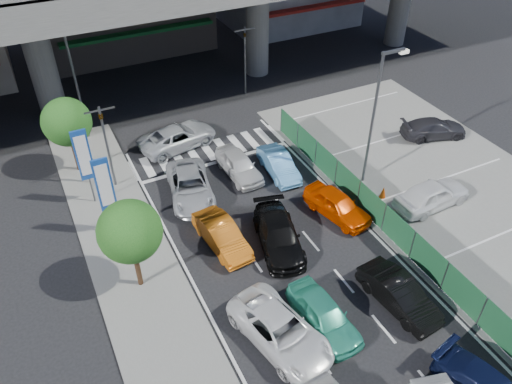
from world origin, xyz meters
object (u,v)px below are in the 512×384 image
parked_sedan_white (432,194)px  taxi_teal_mid (324,315)px  hatch_black_mid_right (399,294)px  sedan_black_mid (279,235)px  signboard_near (105,187)px  street_lamp_right (377,109)px  taxi_orange_right (337,205)px  wagon_silver_front_left (190,186)px  tree_far (67,122)px  sedan_white_front_mid (239,165)px  street_lamp_left (76,70)px  taxi_orange_left (222,235)px  traffic_light_right (245,44)px  tree_near (130,232)px  kei_truck_front_right (279,164)px  traffic_cone (383,192)px  traffic_light_left (103,128)px  parked_sedan_dgrey (434,128)px  signboard_far (84,157)px  sedan_white_mid_left (280,330)px  crossing_wagon_silver (178,137)px

parked_sedan_white → taxi_teal_mid: bearing=110.6°
hatch_black_mid_right → sedan_black_mid: bearing=111.3°
taxi_teal_mid → signboard_near: bearing=120.9°
street_lamp_right → taxi_orange_right: (-3.26, -1.84, -4.08)m
taxi_orange_right → wagon_silver_front_left: same height
tree_far → sedan_white_front_mid: tree_far is taller
street_lamp_left → parked_sedan_white: street_lamp_left is taller
signboard_near → taxi_orange_left: (4.64, -3.23, -2.39)m
traffic_light_right → tree_near: size_ratio=1.08×
tree_far → sedan_black_mid: bearing=-54.8°
taxi_teal_mid → sedan_white_front_mid: (1.36, 11.50, 0.00)m
traffic_light_right → kei_truck_front_right: bearing=-104.4°
hatch_black_mid_right → traffic_cone: bearing=50.9°
street_lamp_right → kei_truck_front_right: bearing=145.7°
street_lamp_right → taxi_orange_right: 5.54m
traffic_light_left → tree_near: size_ratio=1.08×
traffic_cone → parked_sedan_dgrey: bearing=28.1°
traffic_light_right → signboard_far: traffic_light_right is taller
traffic_light_left → taxi_orange_left: size_ratio=1.28×
taxi_orange_right → kei_truck_front_right: 4.86m
traffic_light_right → signboard_near: (-12.70, -11.01, -0.87)m
hatch_black_mid_right → sedan_white_mid_left: bearing=167.1°
sedan_white_mid_left → parked_sedan_white: (11.61, 4.01, 0.13)m
street_lamp_right → taxi_orange_right: street_lamp_right is taller
taxi_orange_right → tree_near: bearing=167.4°
crossing_wagon_silver → tree_near: bearing=139.9°
taxi_orange_left → traffic_light_left: bearing=110.8°
traffic_light_right → tree_far: (-13.30, -4.50, -0.55)m
taxi_teal_mid → parked_sedan_dgrey: 17.49m
street_lamp_right → wagon_silver_front_left: bearing=161.9°
wagon_silver_front_left → parked_sedan_dgrey: (16.59, -1.26, -0.00)m
kei_truck_front_right → sedan_white_mid_left: bearing=-113.9°
tree_far → parked_sedan_white: (16.76, -12.03, -2.56)m
street_lamp_left → traffic_cone: size_ratio=11.09×
traffic_light_right → crossing_wagon_silver: traffic_light_right is taller
street_lamp_right → traffic_cone: (-0.12, -1.80, -4.35)m
traffic_light_right → parked_sedan_dgrey: bearing=-52.5°
wagon_silver_front_left → traffic_cone: bearing=-15.9°
traffic_light_left → traffic_light_right: size_ratio=1.00×
traffic_cone → traffic_light_right: bearing=96.0°
signboard_far → crossing_wagon_silver: (6.11, 3.39, -2.36)m
signboard_far → taxi_orange_left: 8.36m
street_lamp_left → tree_near: street_lamp_left is taller
tree_near → sedan_white_front_mid: tree_near is taller
street_lamp_left → hatch_black_mid_right: (9.27, -20.18, -4.09)m
sedan_white_mid_left → sedan_black_mid: same height
signboard_near → kei_truck_front_right: signboard_near is taller
taxi_orange_left → wagon_silver_front_left: wagon_silver_front_left is taller
taxi_teal_mid → sedan_white_front_mid: same height
traffic_light_right → tree_far: size_ratio=1.08×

